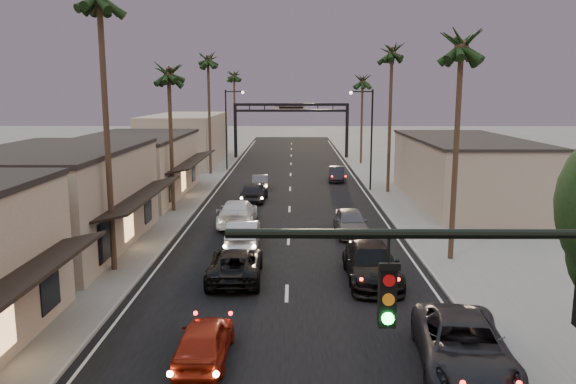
{
  "coord_description": "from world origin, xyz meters",
  "views": [
    {
      "loc": [
        0.27,
        -4.64,
        8.83
      ],
      "look_at": [
        -0.05,
        30.52,
        2.5
      ],
      "focal_mm": 35.0,
      "sensor_mm": 36.0,
      "label": 1
    }
  ],
  "objects_px": {
    "oncoming_red": "(204,341)",
    "oncoming_silver": "(243,234)",
    "palm_ld": "(208,56)",
    "palm_rc": "(363,77)",
    "oncoming_pickup": "(235,264)",
    "palm_rb": "(392,48)",
    "streetlight_left": "(229,123)",
    "palm_lc": "(168,68)",
    "palm_far": "(234,73)",
    "palm_ra": "(462,37)",
    "curbside_near": "(463,346)",
    "streetlight_right": "(369,132)",
    "curbside_black": "(371,264)",
    "arch": "(291,117)"
  },
  "relations": [
    {
      "from": "oncoming_red",
      "to": "oncoming_silver",
      "type": "relative_size",
      "value": 0.84
    },
    {
      "from": "palm_ld",
      "to": "palm_rc",
      "type": "distance_m",
      "value": 19.51
    },
    {
      "from": "oncoming_pickup",
      "to": "oncoming_silver",
      "type": "bearing_deg",
      "value": -90.17
    },
    {
      "from": "palm_rb",
      "to": "oncoming_pickup",
      "type": "bearing_deg",
      "value": -115.61
    },
    {
      "from": "streetlight_left",
      "to": "palm_ld",
      "type": "bearing_deg",
      "value": -119.25
    },
    {
      "from": "palm_ld",
      "to": "oncoming_silver",
      "type": "relative_size",
      "value": 2.9
    },
    {
      "from": "palm_lc",
      "to": "palm_rc",
      "type": "bearing_deg",
      "value": 58.44
    },
    {
      "from": "palm_far",
      "to": "palm_ra",
      "type": "bearing_deg",
      "value": -72.62
    },
    {
      "from": "palm_ld",
      "to": "curbside_near",
      "type": "bearing_deg",
      "value": -71.56
    },
    {
      "from": "streetlight_right",
      "to": "streetlight_left",
      "type": "height_order",
      "value": "same"
    },
    {
      "from": "palm_ra",
      "to": "oncoming_red",
      "type": "relative_size",
      "value": 3.2
    },
    {
      "from": "curbside_black",
      "to": "palm_ld",
      "type": "bearing_deg",
      "value": 109.82
    },
    {
      "from": "palm_rb",
      "to": "curbside_near",
      "type": "xyz_separation_m",
      "value": [
        -2.9,
        -31.9,
        -11.58
      ]
    },
    {
      "from": "palm_lc",
      "to": "palm_ra",
      "type": "distance_m",
      "value": 20.99
    },
    {
      "from": "streetlight_left",
      "to": "palm_far",
      "type": "distance_m",
      "value": 20.96
    },
    {
      "from": "oncoming_red",
      "to": "oncoming_pickup",
      "type": "bearing_deg",
      "value": -90.49
    },
    {
      "from": "oncoming_pickup",
      "to": "oncoming_red",
      "type": "bearing_deg",
      "value": 87.32
    },
    {
      "from": "oncoming_red",
      "to": "oncoming_pickup",
      "type": "relative_size",
      "value": 0.77
    },
    {
      "from": "oncoming_pickup",
      "to": "oncoming_silver",
      "type": "height_order",
      "value": "oncoming_silver"
    },
    {
      "from": "streetlight_right",
      "to": "curbside_black",
      "type": "relative_size",
      "value": 1.53
    },
    {
      "from": "palm_lc",
      "to": "palm_ld",
      "type": "height_order",
      "value": "palm_ld"
    },
    {
      "from": "palm_ld",
      "to": "oncoming_silver",
      "type": "height_order",
      "value": "palm_ld"
    },
    {
      "from": "palm_ra",
      "to": "palm_rb",
      "type": "distance_m",
      "value": 20.02
    },
    {
      "from": "streetlight_left",
      "to": "oncoming_silver",
      "type": "distance_m",
      "value": 32.2
    },
    {
      "from": "palm_lc",
      "to": "palm_rc",
      "type": "height_order",
      "value": "same"
    },
    {
      "from": "oncoming_silver",
      "to": "curbside_near",
      "type": "height_order",
      "value": "curbside_near"
    },
    {
      "from": "streetlight_right",
      "to": "curbside_black",
      "type": "bearing_deg",
      "value": -96.94
    },
    {
      "from": "arch",
      "to": "palm_ld",
      "type": "height_order",
      "value": "palm_ld"
    },
    {
      "from": "palm_rb",
      "to": "oncoming_pickup",
      "type": "distance_m",
      "value": 28.13
    },
    {
      "from": "streetlight_left",
      "to": "curbside_near",
      "type": "height_order",
      "value": "streetlight_left"
    },
    {
      "from": "palm_rc",
      "to": "palm_far",
      "type": "bearing_deg",
      "value": 140.36
    },
    {
      "from": "palm_ld",
      "to": "curbside_near",
      "type": "height_order",
      "value": "palm_ld"
    },
    {
      "from": "palm_ld",
      "to": "palm_rc",
      "type": "xyz_separation_m",
      "value": [
        17.2,
        9.0,
        -1.95
      ]
    },
    {
      "from": "oncoming_pickup",
      "to": "curbside_near",
      "type": "height_order",
      "value": "curbside_near"
    },
    {
      "from": "palm_lc",
      "to": "oncoming_silver",
      "type": "distance_m",
      "value": 14.88
    },
    {
      "from": "palm_rb",
      "to": "palm_rc",
      "type": "bearing_deg",
      "value": 90.0
    },
    {
      "from": "streetlight_left",
      "to": "palm_ra",
      "type": "relative_size",
      "value": 0.68
    },
    {
      "from": "palm_lc",
      "to": "curbside_near",
      "type": "xyz_separation_m",
      "value": [
        14.3,
        -23.9,
        -9.63
      ]
    },
    {
      "from": "palm_rc",
      "to": "palm_ra",
      "type": "bearing_deg",
      "value": -90.0
    },
    {
      "from": "oncoming_silver",
      "to": "curbside_black",
      "type": "height_order",
      "value": "curbside_black"
    },
    {
      "from": "oncoming_pickup",
      "to": "palm_lc",
      "type": "bearing_deg",
      "value": -69.12
    },
    {
      "from": "arch",
      "to": "oncoming_pickup",
      "type": "distance_m",
      "value": 49.37
    },
    {
      "from": "oncoming_red",
      "to": "curbside_black",
      "type": "bearing_deg",
      "value": -128.68
    },
    {
      "from": "arch",
      "to": "palm_far",
      "type": "distance_m",
      "value": 12.96
    },
    {
      "from": "palm_ld",
      "to": "palm_rc",
      "type": "bearing_deg",
      "value": 27.62
    },
    {
      "from": "palm_ld",
      "to": "palm_rc",
      "type": "height_order",
      "value": "palm_ld"
    },
    {
      "from": "palm_ra",
      "to": "curbside_black",
      "type": "xyz_separation_m",
      "value": [
        -4.64,
        -3.3,
        -10.59
      ]
    },
    {
      "from": "oncoming_silver",
      "to": "palm_lc",
      "type": "bearing_deg",
      "value": -58.8
    },
    {
      "from": "palm_lc",
      "to": "palm_far",
      "type": "relative_size",
      "value": 0.92
    },
    {
      "from": "oncoming_red",
      "to": "curbside_near",
      "type": "xyz_separation_m",
      "value": [
        8.36,
        -0.59,
        0.14
      ]
    }
  ]
}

